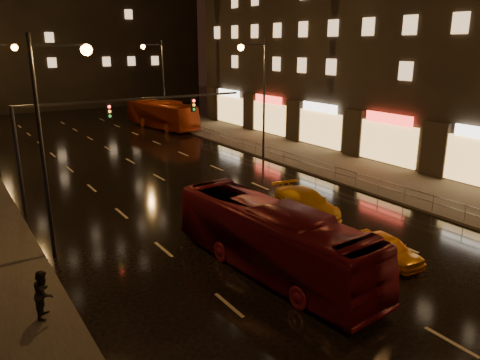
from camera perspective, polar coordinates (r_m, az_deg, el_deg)
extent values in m
plane|color=black|center=(33.63, -8.49, -0.44)|extent=(140.00, 140.00, 0.00)
cube|color=#38332D|center=(37.41, 14.04, 1.07)|extent=(7.00, 70.00, 0.15)
cylinder|color=black|center=(30.32, -25.43, 2.37)|extent=(0.22, 0.22, 6.20)
cube|color=black|center=(31.67, -12.28, 9.62)|extent=(15.20, 0.14, 0.14)
cube|color=black|center=(31.09, -15.68, 8.07)|extent=(0.32, 0.18, 0.95)
cube|color=black|center=(33.37, -5.73, 9.10)|extent=(0.32, 0.18, 0.95)
sphere|color=#FF1E19|center=(30.94, -15.65, 8.60)|extent=(0.18, 0.18, 0.18)
cylinder|color=#99999E|center=(58.99, -9.36, 7.33)|extent=(0.04, 0.04, 1.00)
cube|color=#99999E|center=(37.03, 7.26, 2.91)|extent=(0.05, 56.00, 0.05)
cube|color=#99999E|center=(37.12, 7.24, 2.31)|extent=(0.05, 56.00, 0.05)
imported|color=#600D17|center=(20.19, 3.91, -7.14)|extent=(3.38, 11.20, 3.08)
imported|color=#9E320F|center=(56.23, -9.54, 7.91)|extent=(4.34, 12.01, 3.27)
imported|color=orange|center=(22.47, 17.48, -7.95)|extent=(1.68, 3.70, 1.23)
imported|color=orange|center=(27.41, 8.07, -2.71)|extent=(2.55, 5.17, 1.44)
imported|color=black|center=(18.41, -22.81, -12.64)|extent=(0.96, 1.06, 1.78)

